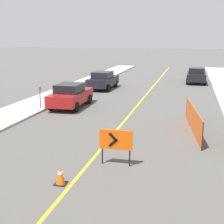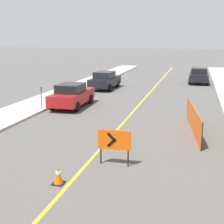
% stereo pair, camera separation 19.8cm
% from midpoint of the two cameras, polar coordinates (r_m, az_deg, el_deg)
% --- Properties ---
extents(lane_stripe, '(0.12, 61.22, 0.01)m').
position_cam_midpoint_polar(lane_stripe, '(20.63, 3.93, 0.69)').
color(lane_stripe, gold).
rests_on(lane_stripe, ground_plane).
extents(sidewalk_left, '(2.85, 61.22, 0.12)m').
position_cam_midpoint_polar(sidewalk_left, '(22.84, -13.30, 1.75)').
color(sidewalk_left, '#ADA89E').
rests_on(sidewalk_left, ground_plane).
extents(traffic_cone_farthest, '(0.37, 0.37, 0.59)m').
position_cam_midpoint_polar(traffic_cone_farthest, '(10.20, -9.97, -11.39)').
color(traffic_cone_farthest, black).
rests_on(traffic_cone_farthest, ground_plane).
extents(arrow_barricade_primary, '(1.21, 0.10, 1.33)m').
position_cam_midpoint_polar(arrow_barricade_primary, '(11.26, 0.20, -5.31)').
color(arrow_barricade_primary, '#EF560C').
rests_on(arrow_barricade_primary, ground_plane).
extents(safety_mesh_fence, '(0.78, 5.49, 1.22)m').
position_cam_midpoint_polar(safety_mesh_fence, '(15.84, 14.30, -1.37)').
color(safety_mesh_fence, '#EF560C').
rests_on(safety_mesh_fence, ground_plane).
extents(parked_car_curb_near, '(1.94, 4.33, 1.59)m').
position_cam_midpoint_polar(parked_car_curb_near, '(21.03, -7.84, 3.05)').
color(parked_car_curb_near, maroon).
rests_on(parked_car_curb_near, ground_plane).
extents(parked_car_curb_mid, '(1.98, 4.37, 1.59)m').
position_cam_midpoint_polar(parked_car_curb_mid, '(28.36, -1.87, 5.83)').
color(parked_car_curb_mid, black).
rests_on(parked_car_curb_mid, ground_plane).
extents(parked_car_curb_far, '(1.94, 4.32, 1.59)m').
position_cam_midpoint_polar(parked_car_curb_far, '(33.29, 14.98, 6.51)').
color(parked_car_curb_far, black).
rests_on(parked_car_curb_far, ground_plane).
extents(parking_meter_far_curb, '(0.12, 0.11, 1.41)m').
position_cam_midpoint_polar(parking_meter_far_curb, '(20.43, -13.33, 3.41)').
color(parking_meter_far_curb, '#4C4C51').
rests_on(parking_meter_far_curb, sidewalk_left).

